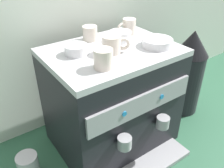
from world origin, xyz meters
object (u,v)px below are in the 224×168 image
Objects in this scene: ceramic_cup_2 at (113,44)px; ceramic_cup_3 at (90,33)px; ceramic_cup_0 at (128,27)px; ceramic_bowl_0 at (76,50)px; coffee_grinder at (188,72)px; ceramic_bowl_2 at (120,36)px; ceramic_cup_1 at (104,58)px; ceramic_bowl_1 at (157,43)px; espresso_machine at (113,99)px; milk_pitcher at (29,166)px.

ceramic_cup_2 reaches higher than ceramic_cup_3.
ceramic_cup_0 is at bearing 35.24° from ceramic_cup_2.
coffee_grinder is (0.62, -0.08, -0.26)m from ceramic_bowl_0.
coffee_grinder is at bearing -13.55° from ceramic_bowl_2.
ceramic_cup_3 reaches higher than ceramic_bowl_2.
ceramic_cup_1 is 0.29m from ceramic_bowl_1.
espresso_machine is at bearing -83.27° from ceramic_cup_3.
ceramic_bowl_2 is (-0.08, -0.04, -0.02)m from ceramic_cup_0.
coffee_grinder is (0.48, -0.03, 0.00)m from espresso_machine.
ceramic_bowl_2 reaches higher than espresso_machine.
ceramic_bowl_1 is (0.31, -0.12, -0.00)m from ceramic_bowl_0.
milk_pitcher is at bearing -174.16° from ceramic_bowl_0.
ceramic_cup_2 reaches higher than coffee_grinder.
ceramic_bowl_2 is (0.23, 0.02, 0.00)m from ceramic_bowl_0.
ceramic_cup_3 is (0.10, 0.25, -0.00)m from ceramic_cup_1.
ceramic_bowl_1 is at bearing -8.91° from milk_pitcher.
ceramic_cup_0 is 0.86× the size of milk_pitcher.
ceramic_cup_2 is 0.57m from coffee_grinder.
ceramic_cup_2 is 1.18× the size of ceramic_cup_3.
ceramic_bowl_0 is at bearing 162.19° from espresso_machine.
ceramic_cup_3 is at bearing 17.68° from milk_pitcher.
milk_pitcher is at bearing 171.09° from ceramic_bowl_1.
ceramic_bowl_0 is (-0.14, 0.05, 0.26)m from espresso_machine.
ceramic_cup_0 is at bearing 93.89° from ceramic_bowl_1.
coffee_grinder is at bearing -23.10° from ceramic_cup_0.
ceramic_bowl_1 is at bearing -21.15° from ceramic_bowl_0.
ceramic_cup_1 is 0.57m from milk_pitcher.
ceramic_bowl_1 is at bearing -57.11° from ceramic_bowl_2.
coffee_grinder is at bearing -3.20° from milk_pitcher.
ceramic_bowl_0 is 0.94× the size of ceramic_bowl_2.
ceramic_bowl_1 is 0.27× the size of coffee_grinder.
ceramic_cup_2 is (-0.02, -0.02, 0.28)m from espresso_machine.
ceramic_cup_0 is 0.18m from ceramic_bowl_1.
ceramic_cup_0 is at bearing 10.66° from ceramic_bowl_0.
coffee_grinder is at bearing 7.94° from ceramic_bowl_1.
ceramic_cup_1 is at bearing -110.90° from ceramic_cup_3.
espresso_machine is 0.29m from ceramic_bowl_2.
milk_pitcher is (-0.28, -0.03, -0.45)m from ceramic_bowl_0.
ceramic_cup_3 is at bearing 160.22° from coffee_grinder.
ceramic_bowl_0 reaches higher than espresso_machine.
espresso_machine is 5.43× the size of ceramic_cup_0.
ceramic_cup_1 reaches higher than ceramic_bowl_1.
ceramic_bowl_2 is at bearing 36.13° from espresso_machine.
ceramic_cup_2 is 0.20m from ceramic_bowl_1.
ceramic_cup_1 is 1.12× the size of ceramic_cup_3.
ceramic_cup_1 is 0.27m from ceramic_cup_3.
espresso_machine is 5.43× the size of ceramic_cup_1.
milk_pitcher is (-0.42, 0.02, -0.18)m from espresso_machine.
ceramic_cup_0 is 0.09m from ceramic_bowl_2.
milk_pitcher is (-0.40, -0.13, -0.46)m from ceramic_cup_3.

